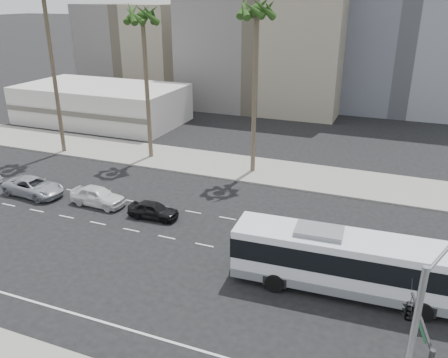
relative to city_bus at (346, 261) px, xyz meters
The scene contains 14 objects.
ground 7.36m from the city_bus, 165.62° to the left, with size 700.00×700.00×0.00m, color black.
sidewalk_north 18.67m from the city_bus, 111.67° to the left, with size 120.00×7.00×0.15m, color gray.
commercial_low 46.14m from the city_bus, 143.03° to the left, with size 22.00×12.16×5.00m.
midrise_beige_west 50.90m from the city_bus, 111.97° to the left, with size 24.00×18.00×18.00m, color slate.
midrise_gray_center 54.88m from the city_bus, 88.78° to the left, with size 20.00×20.00×26.00m, color slate.
midrise_beige_far 68.71m from the city_bus, 130.92° to the left, with size 18.00×16.00×15.00m, color slate.
city_bus is the anchor object (origin of this frame).
car_a 15.95m from the city_bus, 164.73° to the left, with size 4.03×1.62×1.37m, color black.
car_b 21.36m from the city_bus, 167.59° to the left, with size 4.81×1.94×1.64m, color white.
car_c 27.67m from the city_bus, behind, with size 5.62×2.59×1.56m, color #9C9FA8.
streetlight_corner 11.58m from the city_bus, 72.59° to the right, with size 2.26×4.19×9.47m.
traffic_signal 9.19m from the city_bus, 68.42° to the right, with size 2.76×3.74×5.93m.
palm_near 23.91m from the city_bus, 123.94° to the left, with size 4.86×4.86×16.36m.
palm_mid 30.89m from the city_bus, 143.66° to the left, with size 5.08×5.08×15.69m.
Camera 1 is at (8.69, -25.62, 16.35)m, focal length 36.67 mm.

